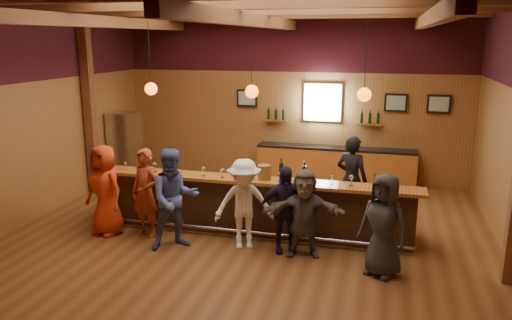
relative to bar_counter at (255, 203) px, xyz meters
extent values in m
plane|color=brown|center=(-0.02, -0.15, -0.52)|extent=(9.00, 9.00, 0.00)
cube|color=brown|center=(-0.02, 3.85, 1.73)|extent=(9.00, 0.04, 4.50)
cube|color=brown|center=(-0.02, -4.15, 1.73)|extent=(9.00, 0.04, 4.50)
cube|color=brown|center=(-4.52, -0.15, 1.73)|extent=(0.04, 8.00, 4.50)
cube|color=#350E13|center=(-0.02, 3.83, 3.13)|extent=(9.00, 0.01, 1.70)
cube|color=#350E13|center=(-4.50, -0.15, 3.13)|extent=(0.01, 8.00, 1.70)
cube|color=brown|center=(-4.37, 1.35, 1.73)|extent=(0.22, 0.22, 4.50)
cube|color=brown|center=(-0.02, -1.15, 3.68)|extent=(8.80, 0.20, 0.25)
cube|color=brown|center=(-0.02, 0.85, 3.68)|extent=(8.80, 0.20, 0.25)
cube|color=brown|center=(-0.02, 2.85, 3.68)|extent=(8.80, 0.20, 0.25)
cube|color=brown|center=(-3.02, -0.15, 3.43)|extent=(0.18, 7.80, 0.22)
cube|color=brown|center=(-0.02, -0.15, 3.43)|extent=(0.18, 7.80, 0.22)
cube|color=brown|center=(2.98, -0.15, 3.43)|extent=(0.18, 7.80, 0.22)
cube|color=black|center=(-0.02, -0.15, 0.00)|extent=(6.00, 0.60, 1.05)
cube|color=#95511B|center=(-0.02, -0.33, 0.56)|extent=(6.30, 0.50, 0.06)
cube|color=black|center=(-0.02, 0.23, 0.40)|extent=(6.00, 0.48, 0.05)
cube|color=black|center=(-0.02, 0.23, -0.07)|extent=(6.00, 0.48, 0.90)
cube|color=silver|center=(1.98, 0.23, 0.36)|extent=(0.45, 0.40, 0.14)
cube|color=silver|center=(2.48, 0.23, 0.36)|extent=(0.45, 0.40, 0.14)
cylinder|color=silver|center=(-0.02, -0.57, -0.37)|extent=(6.00, 0.06, 0.06)
cube|color=#95511B|center=(1.18, 3.57, -0.07)|extent=(4.00, 0.50, 0.90)
cube|color=black|center=(1.18, 3.57, 0.40)|extent=(4.00, 0.52, 0.05)
cube|color=silver|center=(0.78, 3.80, 1.53)|extent=(0.95, 0.08, 0.95)
cube|color=white|center=(0.78, 3.75, 1.53)|extent=(0.78, 0.01, 0.78)
cube|color=black|center=(-1.22, 3.79, 1.58)|extent=(0.55, 0.04, 0.45)
cube|color=silver|center=(-1.22, 3.77, 1.58)|extent=(0.45, 0.01, 0.35)
cube|color=black|center=(2.58, 3.79, 1.58)|extent=(0.55, 0.04, 0.45)
cube|color=silver|center=(2.58, 3.77, 1.58)|extent=(0.45, 0.01, 0.35)
cube|color=black|center=(3.58, 3.79, 1.58)|extent=(0.55, 0.04, 0.45)
cube|color=silver|center=(3.58, 3.77, 1.58)|extent=(0.45, 0.01, 0.35)
cube|color=#95511B|center=(-0.42, 3.73, 1.03)|extent=(0.60, 0.18, 0.04)
cylinder|color=black|center=(-0.62, 3.73, 1.18)|extent=(0.07, 0.07, 0.26)
cylinder|color=black|center=(-0.42, 3.73, 1.18)|extent=(0.07, 0.07, 0.26)
cylinder|color=black|center=(-0.22, 3.73, 1.18)|extent=(0.07, 0.07, 0.26)
cube|color=#95511B|center=(1.98, 3.73, 1.03)|extent=(0.60, 0.18, 0.04)
cylinder|color=black|center=(1.78, 3.73, 1.18)|extent=(0.07, 0.07, 0.26)
cylinder|color=black|center=(1.98, 3.73, 1.18)|extent=(0.07, 0.07, 0.26)
cylinder|color=black|center=(2.18, 3.73, 1.18)|extent=(0.07, 0.07, 0.26)
cylinder|color=black|center=(-2.02, -0.15, 2.80)|extent=(0.01, 0.01, 1.25)
sphere|color=#EB4A0B|center=(-2.02, -0.15, 2.18)|extent=(0.24, 0.24, 0.24)
cylinder|color=black|center=(-0.02, -0.15, 2.80)|extent=(0.01, 0.01, 1.25)
sphere|color=#EB4A0B|center=(-0.02, -0.15, 2.18)|extent=(0.24, 0.24, 0.24)
cylinder|color=black|center=(1.98, -0.15, 2.80)|extent=(0.01, 0.01, 1.25)
sphere|color=#EB4A0B|center=(1.98, -0.15, 2.18)|extent=(0.24, 0.24, 0.24)
cube|color=silver|center=(-4.12, 2.45, 0.38)|extent=(0.70, 0.70, 1.80)
imported|color=red|center=(-2.67, -0.95, 0.34)|extent=(0.97, 0.78, 1.73)
imported|color=#97351B|center=(-1.89, -0.85, 0.32)|extent=(0.70, 0.57, 1.68)
imported|color=#47568E|center=(-1.14, -1.21, 0.38)|extent=(1.11, 1.06, 1.80)
imported|color=white|center=(0.04, -0.91, 0.29)|extent=(1.19, 0.93, 1.62)
imported|color=black|center=(0.77, -0.91, 0.25)|extent=(0.98, 0.65, 1.54)
imported|color=#584F46|center=(1.12, -0.99, 0.24)|extent=(1.47, 0.67, 1.53)
imported|color=#2B2B2E|center=(2.43, -1.38, 0.30)|extent=(0.95, 0.83, 1.64)
imported|color=black|center=(1.78, 0.86, 0.37)|extent=(0.76, 0.62, 1.79)
cylinder|color=brown|center=(0.27, -0.32, 0.72)|extent=(0.25, 0.25, 0.27)
cylinder|color=black|center=(0.55, -0.17, 0.73)|extent=(0.08, 0.08, 0.28)
cylinder|color=black|center=(0.55, -0.17, 0.92)|extent=(0.03, 0.03, 0.10)
cylinder|color=black|center=(0.98, -0.18, 0.72)|extent=(0.08, 0.08, 0.26)
cylinder|color=black|center=(0.98, -0.18, 0.90)|extent=(0.03, 0.03, 0.09)
cylinder|color=silver|center=(-2.55, -0.35, 0.59)|extent=(0.06, 0.06, 0.01)
cylinder|color=silver|center=(-2.55, -0.35, 0.64)|extent=(0.01, 0.01, 0.09)
sphere|color=silver|center=(-2.55, -0.35, 0.72)|extent=(0.07, 0.07, 0.07)
cylinder|color=silver|center=(-1.93, -0.33, 0.59)|extent=(0.07, 0.07, 0.01)
cylinder|color=silver|center=(-1.93, -0.33, 0.65)|extent=(0.01, 0.01, 0.10)
sphere|color=silver|center=(-1.93, -0.33, 0.73)|extent=(0.08, 0.08, 0.08)
cylinder|color=silver|center=(-1.53, -0.31, 0.59)|extent=(0.06, 0.06, 0.01)
cylinder|color=silver|center=(-1.53, -0.31, 0.64)|extent=(0.01, 0.01, 0.09)
sphere|color=silver|center=(-1.53, -0.31, 0.72)|extent=(0.07, 0.07, 0.07)
cylinder|color=silver|center=(-0.90, -0.37, 0.59)|extent=(0.07, 0.07, 0.01)
cylinder|color=silver|center=(-0.90, -0.37, 0.65)|extent=(0.01, 0.01, 0.10)
sphere|color=silver|center=(-0.90, -0.37, 0.73)|extent=(0.08, 0.08, 0.08)
cylinder|color=silver|center=(-0.53, -0.39, 0.59)|extent=(0.07, 0.07, 0.01)
cylinder|color=silver|center=(-0.53, -0.39, 0.64)|extent=(0.01, 0.01, 0.10)
sphere|color=silver|center=(-0.53, -0.39, 0.72)|extent=(0.08, 0.08, 0.08)
cylinder|color=silver|center=(0.56, -0.38, 0.59)|extent=(0.06, 0.06, 0.01)
cylinder|color=silver|center=(0.56, -0.38, 0.64)|extent=(0.01, 0.01, 0.09)
sphere|color=silver|center=(0.56, -0.38, 0.72)|extent=(0.07, 0.07, 0.07)
cylinder|color=silver|center=(1.50, -0.34, 0.59)|extent=(0.07, 0.07, 0.01)
cylinder|color=silver|center=(1.50, -0.34, 0.65)|extent=(0.01, 0.01, 0.10)
sphere|color=silver|center=(1.50, -0.34, 0.73)|extent=(0.08, 0.08, 0.08)
cylinder|color=silver|center=(1.84, -0.33, 0.59)|extent=(0.08, 0.08, 0.01)
cylinder|color=silver|center=(1.84, -0.33, 0.65)|extent=(0.01, 0.01, 0.11)
sphere|color=silver|center=(1.84, -0.33, 0.74)|extent=(0.09, 0.09, 0.09)
camera|label=1|loc=(2.36, -8.91, 3.12)|focal=35.00mm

